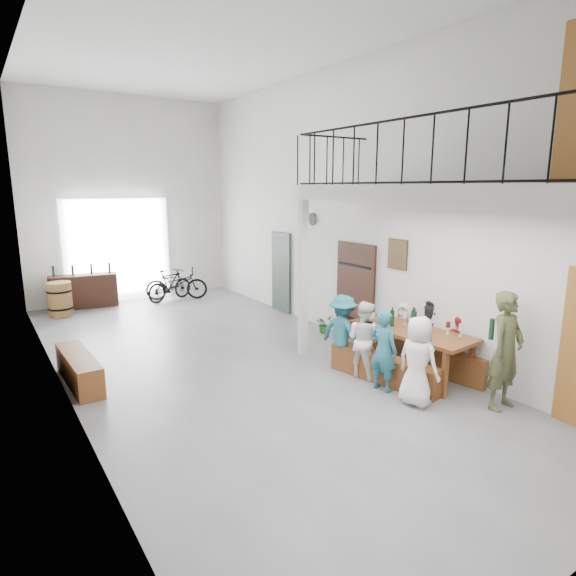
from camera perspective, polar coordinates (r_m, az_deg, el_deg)
floor at (r=8.93m, az=-6.86°, el=-8.46°), size 12.00×12.00×0.00m
room_walls at (r=8.40m, az=-7.48°, el=14.94°), size 12.00×12.00×12.00m
gateway_portal at (r=13.97m, az=-19.50°, el=4.22°), size 2.80×0.08×2.80m
right_wall_decor at (r=8.64m, az=14.94°, el=2.49°), size 0.07×8.28×5.07m
balcony at (r=7.17m, az=19.13°, el=10.22°), size 1.52×5.62×4.00m
tasting_table at (r=8.23m, az=14.39°, el=-5.34°), size 1.05×2.15×0.79m
bench_inner at (r=7.99m, az=11.21°, el=-9.38°), size 0.66×1.96×0.45m
bench_wall at (r=8.60m, az=16.26°, el=-7.98°), size 0.62×2.10×0.48m
tableware at (r=8.29m, az=14.54°, el=-3.63°), size 0.73×1.36×0.35m
side_bench at (r=8.46m, az=-23.53°, el=-8.81°), size 0.43×1.73×0.48m
oak_barrel at (r=12.93m, az=-25.41°, el=-1.23°), size 0.57×0.57×0.84m
serving_counter at (r=13.64m, az=-23.03°, el=-0.34°), size 1.69×0.70×0.87m
counter_bottles at (r=13.54m, az=-23.23°, el=2.04°), size 1.39×0.22×0.28m
guest_left_a at (r=7.18m, az=15.14°, el=-8.35°), size 0.50×0.69×1.32m
guest_left_b at (r=7.56m, az=11.24°, el=-7.25°), size 0.39×0.52×1.28m
guest_left_c at (r=8.02m, az=8.98°, el=-6.04°), size 0.63×0.73×1.28m
guest_left_d at (r=8.28m, az=6.50°, el=-5.28°), size 0.65×0.93×1.32m
guest_right_a at (r=8.45m, az=19.40°, el=-6.54°), size 0.41×0.65×1.04m
guest_right_b at (r=8.79m, az=16.62°, el=-5.08°), size 0.58×1.17×1.20m
guest_right_c at (r=9.12m, az=13.57°, el=-4.86°), size 0.47×0.58×1.03m
host_standing at (r=7.43m, az=24.41°, el=-6.79°), size 0.65×0.45×1.69m
potted_plant at (r=10.43m, az=4.29°, el=-4.27°), size 0.42×0.38×0.40m
bicycle_near at (r=13.81m, az=-13.07°, el=0.48°), size 1.78×1.20×0.88m
bicycle_far at (r=13.68m, az=-13.83°, el=0.34°), size 1.53×0.90×0.89m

